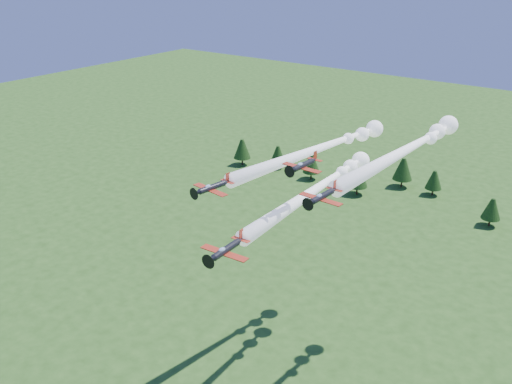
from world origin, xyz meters
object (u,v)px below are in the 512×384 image
Objects in this scene: plane_right at (411,147)px; plane_lead at (320,186)px; plane_slot at (303,165)px; plane_left at (323,147)px.

plane_lead is at bearing -150.21° from plane_right.
plane_slot is (3.44, -11.95, 8.47)m from plane_lead.
plane_lead is at bearing 109.16° from plane_slot.
plane_lead is 11.02m from plane_left.
plane_right is at bearing 24.14° from plane_lead.
plane_left is 19.23m from plane_right.
plane_slot is at bearing -59.97° from plane_left.
plane_left is 1.04× the size of plane_right.
plane_right is 6.54× the size of plane_slot.
plane_slot is at bearing -76.28° from plane_lead.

